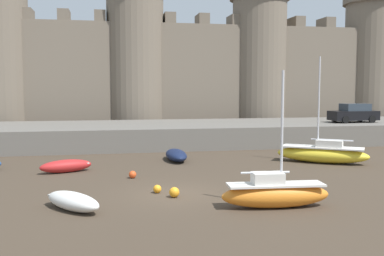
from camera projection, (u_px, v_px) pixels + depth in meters
name	position (u px, v px, depth m)	size (l,w,h in m)	color
ground_plane	(176.00, 194.00, 19.83)	(160.00, 160.00, 0.00)	#423528
quay_road	(144.00, 134.00, 37.09)	(64.79, 10.00, 1.67)	#666059
castle	(136.00, 67.00, 45.78)	(59.20, 6.41, 17.90)	#706354
rowboat_midflat_left	(73.00, 201.00, 17.20)	(2.66, 2.94, 0.69)	silver
rowboat_foreground_left	(176.00, 155.00, 28.81)	(1.29, 3.44, 0.71)	#141E3D
rowboat_near_channel_right	(66.00, 166.00, 24.81)	(2.98, 1.78, 0.71)	red
sailboat_foreground_right	(323.00, 153.00, 27.94)	(5.51, 4.41, 6.59)	yellow
sailboat_midflat_right	(275.00, 193.00, 17.54)	(4.37, 1.43, 5.36)	orange
mooring_buoy_mid_mud	(133.00, 175.00, 23.22)	(0.39, 0.39, 0.39)	#E04C1E
mooring_buoy_near_shore	(174.00, 192.00, 19.19)	(0.44, 0.44, 0.44)	orange
mooring_buoy_off_centre	(157.00, 189.00, 19.99)	(0.37, 0.37, 0.37)	orange
car_quay_east	(354.00, 113.00, 38.68)	(4.18, 2.03, 1.62)	black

